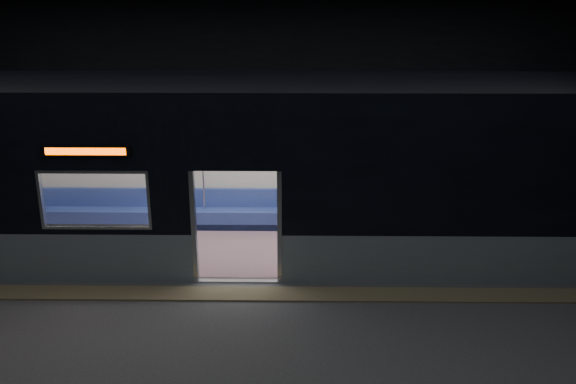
{
  "coord_description": "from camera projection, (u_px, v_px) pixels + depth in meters",
  "views": [
    {
      "loc": [
        1.01,
        -8.72,
        4.83
      ],
      "look_at": [
        0.87,
        2.3,
        1.27
      ],
      "focal_mm": 38.0,
      "sensor_mm": 36.0,
      "label": 1
    }
  ],
  "objects": [
    {
      "name": "station_envelope",
      "position": [
        225.0,
        82.0,
        8.67
      ],
      "size": [
        24.0,
        14.0,
        5.0
      ],
      "color": "black",
      "rests_on": "station_floor"
    },
    {
      "name": "passenger",
      "position": [
        301.0,
        195.0,
        12.92
      ],
      "size": [
        0.42,
        0.69,
        1.36
      ],
      "rotation": [
        0.0,
        0.0,
        -0.14
      ],
      "color": "black",
      "rests_on": "metro_car"
    },
    {
      "name": "handbag",
      "position": [
        301.0,
        204.0,
        12.74
      ],
      "size": [
        0.31,
        0.28,
        0.13
      ],
      "primitive_type": "cube",
      "rotation": [
        0.0,
        0.0,
        -0.21
      ],
      "color": "black",
      "rests_on": "passenger"
    },
    {
      "name": "tactile_strip",
      "position": [
        235.0,
        294.0,
        10.32
      ],
      "size": [
        22.8,
        0.5,
        0.03
      ],
      "primitive_type": "cube",
      "color": "#8C7F59",
      "rests_on": "station_floor"
    },
    {
      "name": "metro_car",
      "position": [
        243.0,
        159.0,
        11.65
      ],
      "size": [
        18.0,
        3.04,
        3.35
      ],
      "color": "#8A99A4",
      "rests_on": "station_floor"
    },
    {
      "name": "station_floor",
      "position": [
        232.0,
        311.0,
        9.8
      ],
      "size": [
        24.0,
        14.0,
        0.01
      ],
      "primitive_type": "cube",
      "color": "#47494C",
      "rests_on": "ground"
    },
    {
      "name": "transit_map",
      "position": [
        483.0,
        161.0,
        12.95
      ],
      "size": [
        1.04,
        0.03,
        0.68
      ],
      "primitive_type": "cube",
      "color": "white",
      "rests_on": "metro_car"
    }
  ]
}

